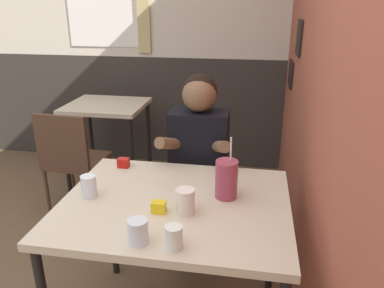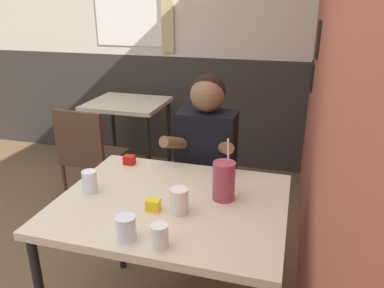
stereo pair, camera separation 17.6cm
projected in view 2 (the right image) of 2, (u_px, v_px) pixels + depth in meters
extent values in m
cube|color=#9E4C38|center=(327.00, 51.00, 2.09)|extent=(0.06, 4.60, 2.70)
cube|color=black|center=(318.00, 39.00, 2.47)|extent=(0.02, 0.23, 0.24)
cube|color=black|center=(312.00, 76.00, 2.92)|extent=(0.02, 0.27, 0.21)
cube|color=#332D28|center=(182.00, 110.00, 3.90)|extent=(5.48, 0.06, 1.10)
cube|color=white|center=(128.00, 8.00, 3.65)|extent=(0.70, 0.01, 0.71)
cube|color=tan|center=(167.00, 8.00, 3.53)|extent=(0.12, 0.02, 0.81)
cube|color=beige|center=(172.00, 204.00, 1.71)|extent=(1.03, 0.83, 0.04)
cylinder|color=black|center=(119.00, 218.00, 2.30)|extent=(0.04, 0.04, 0.73)
cylinder|color=black|center=(276.00, 243.00, 2.06)|extent=(0.04, 0.04, 0.73)
cube|color=beige|center=(127.00, 104.00, 3.38)|extent=(0.68, 0.60, 0.04)
cylinder|color=black|center=(87.00, 150.00, 3.36)|extent=(0.04, 0.04, 0.73)
cylinder|color=black|center=(149.00, 157.00, 3.20)|extent=(0.04, 0.04, 0.73)
cylinder|color=black|center=(114.00, 132.00, 3.82)|extent=(0.04, 0.04, 0.73)
cylinder|color=black|center=(169.00, 137.00, 3.67)|extent=(0.04, 0.04, 0.73)
cube|color=#4C3323|center=(95.00, 156.00, 2.98)|extent=(0.42, 0.42, 0.04)
cube|color=#4C3323|center=(78.00, 138.00, 2.74)|extent=(0.40, 0.06, 0.40)
cylinder|color=#4C3323|center=(92.00, 171.00, 3.28)|extent=(0.03, 0.03, 0.44)
cylinder|color=#4C3323|center=(128.00, 177.00, 3.17)|extent=(0.03, 0.03, 0.44)
cylinder|color=#4C3323|center=(66.00, 189.00, 2.96)|extent=(0.03, 0.03, 0.44)
cylinder|color=#4C3323|center=(105.00, 197.00, 2.85)|extent=(0.03, 0.03, 0.44)
cube|color=black|center=(205.00, 229.00, 2.41)|extent=(0.31, 0.20, 0.48)
cube|color=black|center=(206.00, 156.00, 2.23)|extent=(0.34, 0.20, 0.54)
sphere|color=black|center=(208.00, 92.00, 2.12)|extent=(0.20, 0.20, 0.20)
sphere|color=brown|center=(207.00, 95.00, 2.10)|extent=(0.20, 0.20, 0.20)
cylinder|color=brown|center=(177.00, 143.00, 2.10)|extent=(0.14, 0.27, 0.15)
cylinder|color=brown|center=(225.00, 148.00, 2.03)|extent=(0.14, 0.27, 0.15)
cylinder|color=#99384C|center=(224.00, 181.00, 1.68)|extent=(0.10, 0.10, 0.18)
cylinder|color=white|center=(228.00, 153.00, 1.63)|extent=(0.01, 0.04, 0.14)
cylinder|color=silver|center=(90.00, 181.00, 1.76)|extent=(0.07, 0.07, 0.10)
cylinder|color=silver|center=(160.00, 236.00, 1.37)|extent=(0.07, 0.07, 0.09)
cylinder|color=silver|center=(179.00, 201.00, 1.58)|extent=(0.08, 0.08, 0.11)
cylinder|color=silver|center=(126.00, 228.00, 1.41)|extent=(0.08, 0.08, 0.09)
cube|color=#B7140F|center=(129.00, 160.00, 2.07)|extent=(0.06, 0.04, 0.05)
cube|color=yellow|center=(153.00, 205.00, 1.61)|extent=(0.06, 0.04, 0.05)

